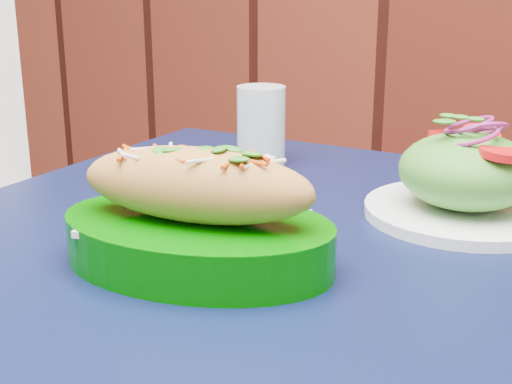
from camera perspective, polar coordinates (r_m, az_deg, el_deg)
The scene contains 4 objects.
cafe_table at distance 0.72m, azimuth 3.14°, elevation -10.91°, with size 0.84×0.84×0.75m.
banh_mi_basket at distance 0.63m, azimuth -4.76°, elevation -2.03°, with size 0.28×0.21×0.12m.
salad_plate at distance 0.78m, azimuth 16.49°, elevation 1.00°, with size 0.21×0.21×0.11m.
water_glass at distance 0.96m, azimuth 0.41°, elevation 5.34°, with size 0.07×0.07×0.11m, color silver.
Camera 1 is at (0.72, 1.20, 1.00)m, focal length 50.00 mm.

